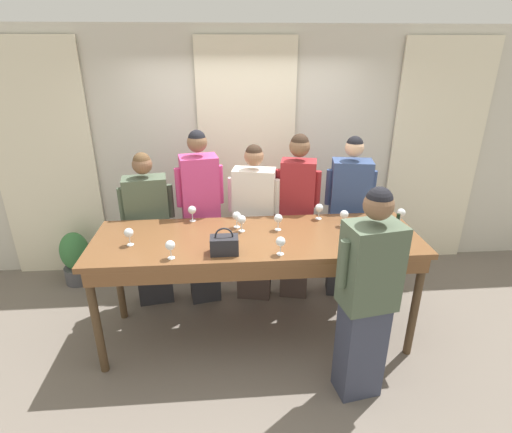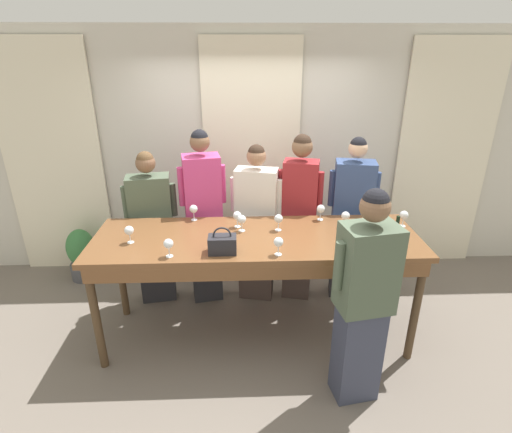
{
  "view_description": "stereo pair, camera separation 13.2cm",
  "coord_description": "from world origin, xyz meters",
  "px_view_note": "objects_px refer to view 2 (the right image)",
  "views": [
    {
      "loc": [
        -0.26,
        -3.12,
        2.57
      ],
      "look_at": [
        0.0,
        0.09,
        1.2
      ],
      "focal_mm": 28.0,
      "sensor_mm": 36.0,
      "label": 1
    },
    {
      "loc": [
        -0.12,
        -3.13,
        2.57
      ],
      "look_at": [
        0.0,
        0.09,
        1.2
      ],
      "focal_mm": 28.0,
      "sensor_mm": 36.0,
      "label": 2
    }
  ],
  "objects_px": {
    "wine_glass_front_right": "(168,244)",
    "guest_olive_jacket": "(153,229)",
    "wine_glass_near_host": "(237,216)",
    "wine_glass_center_left": "(278,219)",
    "guest_navy_coat": "(351,220)",
    "wine_glass_front_mid": "(278,242)",
    "wine_glass_back_right": "(345,216)",
    "wine_glass_back_left": "(374,210)",
    "host_pouring": "(363,300)",
    "wine_glass_back_mid": "(404,215)",
    "handbag": "(222,244)",
    "wine_glass_by_bottle": "(321,209)",
    "tasting_bar": "(257,248)",
    "wine_glass_center_right": "(242,220)",
    "guest_striped_shirt": "(299,217)",
    "guest_pink_top": "(204,218)",
    "potted_plant": "(82,254)",
    "wine_glass_center_mid": "(129,231)",
    "guest_cream_sweater": "(256,224)",
    "wine_bottle": "(395,241)",
    "wine_glass_front_left": "(194,209)"
  },
  "relations": [
    {
      "from": "wine_glass_back_right",
      "to": "wine_glass_near_host",
      "type": "distance_m",
      "value": 0.98
    },
    {
      "from": "wine_glass_center_left",
      "to": "guest_striped_shirt",
      "type": "height_order",
      "value": "guest_striped_shirt"
    },
    {
      "from": "handbag",
      "to": "guest_cream_sweater",
      "type": "bearing_deg",
      "value": 71.84
    },
    {
      "from": "guest_cream_sweater",
      "to": "potted_plant",
      "type": "distance_m",
      "value": 2.17
    },
    {
      "from": "wine_glass_near_host",
      "to": "potted_plant",
      "type": "relative_size",
      "value": 0.24
    },
    {
      "from": "guest_navy_coat",
      "to": "host_pouring",
      "type": "bearing_deg",
      "value": -100.91
    },
    {
      "from": "guest_cream_sweater",
      "to": "potted_plant",
      "type": "bearing_deg",
      "value": 167.52
    },
    {
      "from": "wine_glass_center_left",
      "to": "wine_glass_back_mid",
      "type": "distance_m",
      "value": 1.15
    },
    {
      "from": "wine_glass_center_left",
      "to": "wine_glass_back_right",
      "type": "height_order",
      "value": "same"
    },
    {
      "from": "host_pouring",
      "to": "guest_cream_sweater",
      "type": "bearing_deg",
      "value": 117.24
    },
    {
      "from": "wine_glass_front_right",
      "to": "guest_olive_jacket",
      "type": "bearing_deg",
      "value": 109.43
    },
    {
      "from": "tasting_bar",
      "to": "wine_glass_back_left",
      "type": "distance_m",
      "value": 1.19
    },
    {
      "from": "wine_glass_back_right",
      "to": "guest_cream_sweater",
      "type": "height_order",
      "value": "guest_cream_sweater"
    },
    {
      "from": "wine_glass_near_host",
      "to": "wine_glass_center_left",
      "type": "bearing_deg",
      "value": -13.04
    },
    {
      "from": "handbag",
      "to": "wine_glass_by_bottle",
      "type": "bearing_deg",
      "value": 34.47
    },
    {
      "from": "guest_pink_top",
      "to": "guest_navy_coat",
      "type": "height_order",
      "value": "guest_pink_top"
    },
    {
      "from": "guest_pink_top",
      "to": "potted_plant",
      "type": "bearing_deg",
      "value": 163.26
    },
    {
      "from": "wine_glass_center_right",
      "to": "guest_navy_coat",
      "type": "relative_size",
      "value": 0.09
    },
    {
      "from": "wine_glass_center_mid",
      "to": "guest_cream_sweater",
      "type": "relative_size",
      "value": 0.09
    },
    {
      "from": "wine_glass_center_right",
      "to": "guest_striped_shirt",
      "type": "relative_size",
      "value": 0.08
    },
    {
      "from": "wine_glass_center_right",
      "to": "wine_glass_back_right",
      "type": "xyz_separation_m",
      "value": [
        0.94,
        0.04,
        -0.0
      ]
    },
    {
      "from": "wine_glass_front_right",
      "to": "guest_olive_jacket",
      "type": "relative_size",
      "value": 0.09
    },
    {
      "from": "wine_glass_near_host",
      "to": "guest_olive_jacket",
      "type": "height_order",
      "value": "guest_olive_jacket"
    },
    {
      "from": "wine_glass_front_mid",
      "to": "wine_glass_by_bottle",
      "type": "height_order",
      "value": "same"
    },
    {
      "from": "wine_glass_back_left",
      "to": "host_pouring",
      "type": "bearing_deg",
      "value": -109.73
    },
    {
      "from": "wine_bottle",
      "to": "wine_glass_center_right",
      "type": "distance_m",
      "value": 1.29
    },
    {
      "from": "wine_glass_by_bottle",
      "to": "guest_olive_jacket",
      "type": "height_order",
      "value": "guest_olive_jacket"
    },
    {
      "from": "host_pouring",
      "to": "tasting_bar",
      "type": "bearing_deg",
      "value": 136.19
    },
    {
      "from": "wine_glass_front_mid",
      "to": "potted_plant",
      "type": "bearing_deg",
      "value": 146.4
    },
    {
      "from": "tasting_bar",
      "to": "wine_glass_front_right",
      "type": "height_order",
      "value": "wine_glass_front_right"
    },
    {
      "from": "wine_glass_back_mid",
      "to": "guest_striped_shirt",
      "type": "distance_m",
      "value": 1.03
    },
    {
      "from": "guest_olive_jacket",
      "to": "tasting_bar",
      "type": "bearing_deg",
      "value": -33.13
    },
    {
      "from": "wine_glass_near_host",
      "to": "guest_cream_sweater",
      "type": "distance_m",
      "value": 0.57
    },
    {
      "from": "wine_glass_center_mid",
      "to": "wine_glass_back_mid",
      "type": "relative_size",
      "value": 1.0
    },
    {
      "from": "wine_glass_center_right",
      "to": "host_pouring",
      "type": "relative_size",
      "value": 0.09
    },
    {
      "from": "wine_bottle",
      "to": "wine_glass_back_mid",
      "type": "bearing_deg",
      "value": 62.26
    },
    {
      "from": "wine_glass_front_left",
      "to": "potted_plant",
      "type": "height_order",
      "value": "wine_glass_front_left"
    },
    {
      "from": "guest_navy_coat",
      "to": "wine_glass_front_mid",
      "type": "bearing_deg",
      "value": -130.67
    },
    {
      "from": "wine_glass_front_mid",
      "to": "wine_glass_near_host",
      "type": "xyz_separation_m",
      "value": [
        -0.33,
        0.54,
        0.0
      ]
    },
    {
      "from": "wine_glass_center_left",
      "to": "wine_glass_back_left",
      "type": "xyz_separation_m",
      "value": [
        0.92,
        0.18,
        0.0
      ]
    },
    {
      "from": "wine_glass_center_right",
      "to": "wine_glass_front_mid",
      "type": "bearing_deg",
      "value": -58.03
    },
    {
      "from": "wine_glass_front_right",
      "to": "wine_glass_back_mid",
      "type": "xyz_separation_m",
      "value": [
        2.05,
        0.5,
        -0.0
      ]
    },
    {
      "from": "wine_bottle",
      "to": "wine_glass_front_right",
      "type": "height_order",
      "value": "wine_bottle"
    },
    {
      "from": "wine_glass_front_right",
      "to": "guest_navy_coat",
      "type": "bearing_deg",
      "value": 30.07
    },
    {
      "from": "tasting_bar",
      "to": "host_pouring",
      "type": "bearing_deg",
      "value": -43.81
    },
    {
      "from": "handbag",
      "to": "wine_glass_back_mid",
      "type": "distance_m",
      "value": 1.69
    },
    {
      "from": "wine_glass_center_left",
      "to": "wine_glass_back_left",
      "type": "height_order",
      "value": "same"
    },
    {
      "from": "wine_bottle",
      "to": "wine_glass_center_mid",
      "type": "relative_size",
      "value": 2.16
    },
    {
      "from": "wine_bottle",
      "to": "handbag",
      "type": "height_order",
      "value": "wine_bottle"
    },
    {
      "from": "wine_glass_front_mid",
      "to": "potted_plant",
      "type": "distance_m",
      "value": 2.75
    }
  ]
}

